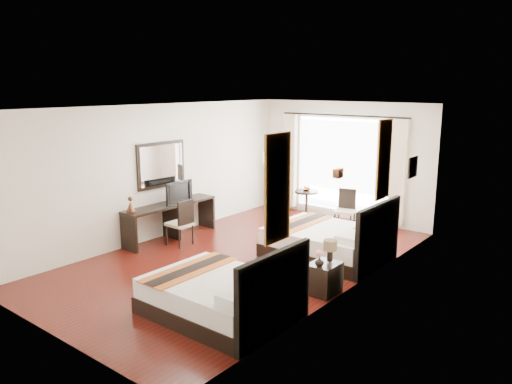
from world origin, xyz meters
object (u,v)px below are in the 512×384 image
Objects in this scene: bed_far at (330,242)px; nightstand at (324,278)px; fruit_bowl at (306,190)px; window_chair at (345,217)px; television at (176,192)px; table_lamp at (330,247)px; vase at (319,261)px; bed_near at (223,296)px; console_desk at (171,221)px; desk_chair at (180,231)px; floor_lamp at (268,162)px; side_table at (306,204)px.

bed_far is 1.66m from nightstand.
bed_far is 2.92m from fruit_bowl.
bed_far reaches higher than window_chair.
television is 0.86× the size of window_chair.
television is (-4.01, 0.50, 0.25)m from table_lamp.
bed_far is 14.74× the size of vase.
bed_near is 2.58× the size of television.
nightstand is 3.62m from window_chair.
console_desk is (-3.24, -1.03, 0.07)m from bed_far.
television is 0.82× the size of desk_chair.
television is at bearing -165.03° from bed_far.
bed_far is at bearing 115.11° from vase.
floor_lamp is 1.62m from side_table.
bed_far is at bearing 90.98° from bed_near.
desk_chair reaches higher than nightstand.
desk_chair is at bearing -103.78° from side_table.
bed_near is 4.92m from window_chair.
floor_lamp is 1.61× the size of window_chair.
vase is 5.69m from floor_lamp.
bed_near is at bearing -129.27° from television.
window_chair is (-0.69, 1.84, -0.03)m from bed_far.
fruit_bowl is 1.34m from window_chair.
desk_chair is (0.49, -0.19, -0.09)m from console_desk.
bed_far is at bearing -48.30° from fruit_bowl.
bed_near reaches higher than table_lamp.
television is at bearing -37.25° from desk_chair.
table_lamp is 0.36× the size of desk_chair.
window_chair reaches higher than table_lamp.
floor_lamp is at bearing 170.99° from side_table.
fruit_bowl is 0.22× the size of window_chair.
console_desk is at bearing -20.86° from desk_chair.
table_lamp is 4.04m from television.
bed_far is (-0.05, 3.02, 0.01)m from bed_near.
nightstand is at bearing 88.68° from vase.
table_lamp is 0.31m from vase.
table_lamp is 2.35× the size of vase.
console_desk is 3.47m from fruit_bowl.
television is at bearing 83.37° from console_desk.
fruit_bowl is (1.32, -0.21, -0.53)m from floor_lamp.
nightstand is 1.50× the size of table_lamp.
vase is 4.64m from fruit_bowl.
bed_near is 3.33m from desk_chair.
window_chair is (2.53, 2.70, -0.70)m from television.
nightstand is 4.51m from side_table.
bed_near is at bearing 147.26° from desk_chair.
vase is at bearing -64.89° from bed_far.
side_table is at bearing 126.43° from nightstand.
console_desk is 0.63m from television.
console_desk is at bearing 175.39° from table_lamp.
bed_near reaches higher than fruit_bowl.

